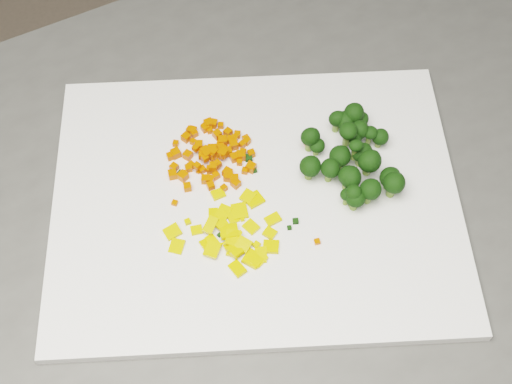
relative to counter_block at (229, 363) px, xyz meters
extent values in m
cube|color=#494946|center=(0.00, 0.00, 0.00)|extent=(1.30, 1.09, 0.90)
cube|color=white|center=(0.05, 0.03, 0.46)|extent=(0.50, 0.41, 0.01)
cube|color=#C74102|center=(0.05, 0.10, 0.47)|extent=(0.01, 0.01, 0.01)
cube|color=#C74102|center=(-0.03, 0.07, 0.47)|extent=(0.01, 0.01, 0.01)
cube|color=#C74102|center=(0.01, 0.09, 0.47)|extent=(0.01, 0.01, 0.01)
cube|color=#C74102|center=(0.02, 0.06, 0.47)|extent=(0.01, 0.01, 0.01)
cube|color=#C74102|center=(0.00, 0.09, 0.48)|extent=(0.01, 0.01, 0.01)
cube|color=#C74102|center=(-0.03, 0.10, 0.47)|extent=(0.01, 0.01, 0.01)
cube|color=#C74102|center=(0.02, 0.09, 0.48)|extent=(0.01, 0.01, 0.01)
cube|color=#C74102|center=(0.00, 0.09, 0.47)|extent=(0.01, 0.01, 0.01)
cube|color=#C74102|center=(0.04, 0.12, 0.47)|extent=(0.01, 0.01, 0.01)
cube|color=#C74102|center=(0.03, 0.05, 0.47)|extent=(0.01, 0.01, 0.01)
cube|color=#C74102|center=(0.04, 0.11, 0.47)|extent=(0.01, 0.01, 0.01)
cube|color=#C74102|center=(0.02, 0.10, 0.47)|extent=(0.01, 0.01, 0.01)
cube|color=#C74102|center=(0.04, 0.08, 0.47)|extent=(0.01, 0.01, 0.01)
cube|color=#C74102|center=(0.00, 0.09, 0.47)|extent=(0.01, 0.01, 0.01)
cube|color=#C74102|center=(0.00, 0.06, 0.47)|extent=(0.01, 0.01, 0.01)
cube|color=#C74102|center=(0.01, 0.14, 0.47)|extent=(0.01, 0.01, 0.01)
cube|color=#C74102|center=(0.02, 0.06, 0.47)|extent=(0.01, 0.01, 0.01)
cube|color=#C74102|center=(0.03, 0.11, 0.47)|extent=(0.01, 0.01, 0.01)
cube|color=#C74102|center=(0.05, 0.07, 0.47)|extent=(0.01, 0.01, 0.01)
cube|color=#C74102|center=(0.03, 0.11, 0.47)|extent=(0.01, 0.01, 0.01)
cube|color=#C74102|center=(0.00, 0.07, 0.47)|extent=(0.01, 0.01, 0.01)
cube|color=#C74102|center=(0.02, 0.10, 0.47)|extent=(0.01, 0.01, 0.01)
cube|color=#C74102|center=(0.02, 0.14, 0.47)|extent=(0.01, 0.01, 0.01)
cube|color=#C74102|center=(0.04, 0.08, 0.47)|extent=(0.01, 0.01, 0.01)
cube|color=#C74102|center=(0.05, 0.09, 0.47)|extent=(0.01, 0.01, 0.01)
cube|color=#C74102|center=(0.04, 0.06, 0.47)|extent=(0.01, 0.01, 0.01)
cube|color=#C74102|center=(0.01, 0.07, 0.47)|extent=(0.01, 0.01, 0.01)
cube|color=#C74102|center=(0.05, 0.11, 0.47)|extent=(0.01, 0.01, 0.01)
cube|color=#C74102|center=(0.00, 0.10, 0.47)|extent=(0.01, 0.01, 0.01)
cube|color=#C74102|center=(0.02, 0.09, 0.47)|extent=(0.01, 0.01, 0.01)
cube|color=#C74102|center=(0.01, 0.06, 0.47)|extent=(0.01, 0.01, 0.01)
cube|color=#C74102|center=(-0.02, 0.10, 0.47)|extent=(0.01, 0.01, 0.01)
cube|color=#C74102|center=(0.02, 0.10, 0.47)|extent=(0.01, 0.01, 0.01)
cube|color=#C74102|center=(-0.01, 0.10, 0.47)|extent=(0.01, 0.01, 0.01)
cube|color=#C74102|center=(-0.02, 0.08, 0.47)|extent=(0.01, 0.01, 0.01)
cube|color=#C74102|center=(-0.02, 0.08, 0.47)|extent=(0.01, 0.01, 0.01)
cube|color=#C74102|center=(-0.02, 0.12, 0.47)|extent=(0.01, 0.01, 0.01)
cube|color=#C74102|center=(0.06, 0.09, 0.47)|extent=(0.01, 0.01, 0.01)
cube|color=#C74102|center=(0.02, 0.09, 0.47)|extent=(0.01, 0.01, 0.01)
cube|color=#C74102|center=(0.01, 0.07, 0.47)|extent=(0.01, 0.01, 0.01)
cube|color=#C74102|center=(0.01, 0.10, 0.47)|extent=(0.01, 0.01, 0.01)
cube|color=#C74102|center=(0.00, 0.10, 0.47)|extent=(0.01, 0.01, 0.01)
cube|color=#C74102|center=(-0.01, 0.13, 0.47)|extent=(0.01, 0.01, 0.01)
cube|color=#C74102|center=(0.03, 0.12, 0.47)|extent=(0.01, 0.01, 0.01)
cube|color=#C74102|center=(0.03, 0.05, 0.47)|extent=(0.01, 0.01, 0.01)
cube|color=#C74102|center=(0.04, 0.09, 0.47)|extent=(0.01, 0.01, 0.01)
cube|color=#C74102|center=(0.01, 0.13, 0.47)|extent=(0.01, 0.01, 0.01)
cube|color=#C74102|center=(0.05, 0.11, 0.47)|extent=(0.01, 0.01, 0.01)
cube|color=#C74102|center=(-0.03, 0.07, 0.47)|extent=(0.01, 0.01, 0.01)
cube|color=#C74102|center=(0.00, 0.06, 0.47)|extent=(0.01, 0.01, 0.01)
cube|color=#C74102|center=(-0.04, 0.07, 0.47)|extent=(0.01, 0.01, 0.01)
cube|color=#C74102|center=(-0.01, 0.08, 0.47)|extent=(0.01, 0.01, 0.01)
cube|color=#C74102|center=(-0.01, 0.13, 0.47)|extent=(0.01, 0.01, 0.01)
cube|color=#C74102|center=(0.01, 0.14, 0.47)|extent=(0.01, 0.01, 0.01)
cube|color=#C74102|center=(-0.04, 0.10, 0.47)|extent=(0.01, 0.01, 0.01)
cube|color=#C74102|center=(0.00, 0.09, 0.47)|extent=(0.01, 0.01, 0.01)
cube|color=#C74102|center=(0.02, 0.10, 0.47)|extent=(0.01, 0.01, 0.01)
cube|color=#C74102|center=(0.02, 0.05, 0.47)|extent=(0.01, 0.01, 0.01)
cube|color=#C74102|center=(0.02, 0.12, 0.47)|extent=(0.01, 0.01, 0.01)
cube|color=#C74102|center=(0.01, 0.09, 0.48)|extent=(0.01, 0.01, 0.01)
cube|color=#C74102|center=(-0.02, 0.05, 0.47)|extent=(0.01, 0.01, 0.01)
cube|color=#C74102|center=(-0.01, 0.12, 0.47)|extent=(0.01, 0.01, 0.01)
cube|color=#C74102|center=(0.01, 0.09, 0.47)|extent=(0.01, 0.01, 0.01)
cube|color=#C74102|center=(0.01, 0.07, 0.47)|extent=(0.01, 0.01, 0.01)
cube|color=#C74102|center=(0.01, 0.08, 0.47)|extent=(0.01, 0.01, 0.01)
cube|color=#C74102|center=(-0.03, 0.12, 0.47)|extent=(0.01, 0.01, 0.01)
cube|color=#C74102|center=(0.01, 0.13, 0.47)|extent=(0.01, 0.01, 0.01)
cube|color=#C74102|center=(-0.01, 0.13, 0.47)|extent=(0.01, 0.01, 0.01)
cube|color=#C74102|center=(0.03, 0.13, 0.47)|extent=(0.01, 0.01, 0.01)
cube|color=#C74102|center=(0.04, 0.10, 0.47)|extent=(0.01, 0.01, 0.01)
cube|color=#C74102|center=(0.00, 0.08, 0.47)|extent=(0.01, 0.01, 0.01)
cube|color=#C74102|center=(0.01, 0.09, 0.47)|extent=(0.01, 0.01, 0.01)
cube|color=#C74102|center=(0.03, 0.09, 0.47)|extent=(0.01, 0.01, 0.01)
cube|color=#C74102|center=(0.01, 0.09, 0.47)|extent=(0.01, 0.01, 0.01)
cube|color=#C74102|center=(-0.04, 0.08, 0.47)|extent=(0.01, 0.01, 0.01)
cube|color=#C74102|center=(0.00, 0.05, 0.47)|extent=(0.01, 0.01, 0.01)
cube|color=#DDB40B|center=(0.02, -0.03, 0.46)|extent=(0.02, 0.02, 0.00)
cube|color=#DDB40B|center=(0.01, 0.04, 0.46)|extent=(0.02, 0.02, 0.01)
cube|color=#DDB40B|center=(0.01, -0.01, 0.47)|extent=(0.02, 0.02, 0.01)
cube|color=#DDB40B|center=(0.02, -0.02, 0.47)|extent=(0.02, 0.02, 0.01)
cube|color=#DDB40B|center=(0.02, -0.02, 0.47)|extent=(0.02, 0.02, 0.00)
cube|color=#DDB40B|center=(-0.01, -0.02, 0.46)|extent=(0.02, 0.02, 0.01)
cube|color=#DDB40B|center=(0.04, -0.04, 0.46)|extent=(0.02, 0.02, 0.01)
cube|color=#DDB40B|center=(0.06, 0.00, 0.46)|extent=(0.02, 0.02, 0.01)
cube|color=#DDB40B|center=(0.04, -0.05, 0.46)|extent=(0.02, 0.02, 0.01)
cube|color=#DDB40B|center=(0.02, -0.04, 0.47)|extent=(0.02, 0.02, 0.01)
cube|color=#DDB40B|center=(-0.04, -0.02, 0.46)|extent=(0.02, 0.02, 0.01)
cube|color=#DDB40B|center=(-0.01, -0.03, 0.47)|extent=(0.02, 0.02, 0.01)
cube|color=#DDB40B|center=(0.00, 0.02, 0.46)|extent=(0.01, 0.02, 0.00)
cube|color=#DDB40B|center=(0.04, -0.05, 0.46)|extent=(0.02, 0.02, 0.01)
cube|color=#DDB40B|center=(0.04, 0.03, 0.46)|extent=(0.02, 0.02, 0.01)
cube|color=#DDB40B|center=(0.06, -0.04, 0.46)|extent=(0.02, 0.02, 0.01)
cube|color=#DDB40B|center=(0.03, -0.03, 0.47)|extent=(0.02, 0.02, 0.01)
cube|color=#DDB40B|center=(-0.01, -0.02, 0.46)|extent=(0.02, 0.02, 0.00)
cube|color=#DDB40B|center=(0.05, 0.03, 0.46)|extent=(0.02, 0.02, 0.01)
cube|color=#DDB40B|center=(-0.05, 0.00, 0.46)|extent=(0.02, 0.02, 0.01)
cube|color=#DDB40B|center=(-0.02, 0.00, 0.46)|extent=(0.01, 0.01, 0.00)
cube|color=#DDB40B|center=(0.04, -0.01, 0.46)|extent=(0.02, 0.02, 0.01)
cube|color=#DDB40B|center=(0.01, -0.03, 0.46)|extent=(0.02, 0.01, 0.01)
cube|color=#DDB40B|center=(0.01, 0.00, 0.47)|extent=(0.02, 0.02, 0.01)
cube|color=#DDB40B|center=(0.02, 0.01, 0.46)|extent=(0.01, 0.02, 0.01)
cube|color=#DDB40B|center=(0.01, 0.01, 0.46)|extent=(0.02, 0.02, 0.00)
cube|color=#DDB40B|center=(-0.01, 0.00, 0.47)|extent=(0.02, 0.02, 0.01)
cube|color=#DDB40B|center=(0.02, -0.06, 0.46)|extent=(0.02, 0.02, 0.01)
cube|color=#DDB40B|center=(0.03, -0.05, 0.46)|extent=(0.03, 0.03, 0.01)
cube|color=#DDB40B|center=(0.03, 0.01, 0.46)|extent=(0.02, 0.02, 0.00)
cube|color=#DDB40B|center=(0.06, -0.02, 0.46)|extent=(0.02, 0.02, 0.01)
cube|color=#C74102|center=(-0.01, 0.07, 0.46)|extent=(0.01, 0.01, 0.00)
cube|color=#DDB40B|center=(0.04, -0.03, 0.46)|extent=(0.01, 0.01, 0.00)
cube|color=#DDB40B|center=(-0.03, 0.01, 0.46)|extent=(0.01, 0.01, 0.00)
cube|color=black|center=(0.06, 0.06, 0.46)|extent=(0.01, 0.01, 0.00)
cube|color=black|center=(0.00, -0.01, 0.46)|extent=(0.01, 0.01, 0.00)
cube|color=black|center=(0.01, -0.02, 0.46)|extent=(0.01, 0.01, 0.00)
cube|color=black|center=(-0.03, 0.07, 0.46)|extent=(0.01, 0.01, 0.00)
cube|color=#DDB40B|center=(0.03, 0.00, 0.46)|extent=(0.00, 0.00, 0.00)
cube|color=black|center=(0.05, 0.08, 0.47)|extent=(0.01, 0.01, 0.01)
cube|color=black|center=(0.08, -0.02, 0.46)|extent=(0.00, 0.00, 0.00)
cube|color=#C74102|center=(0.11, -0.04, 0.46)|extent=(0.01, 0.01, 0.00)
cube|color=#C74102|center=(-0.04, 0.04, 0.46)|extent=(0.01, 0.01, 0.00)
cube|color=black|center=(0.09, -0.01, 0.46)|extent=(0.01, 0.01, 0.00)
cube|color=#DDB40B|center=(0.13, 0.09, 0.46)|extent=(0.01, 0.01, 0.00)
cube|color=#C74102|center=(0.12, 0.09, 0.46)|extent=(0.01, 0.01, 0.00)
camera|label=1|loc=(-0.02, -0.38, 1.14)|focal=50.00mm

